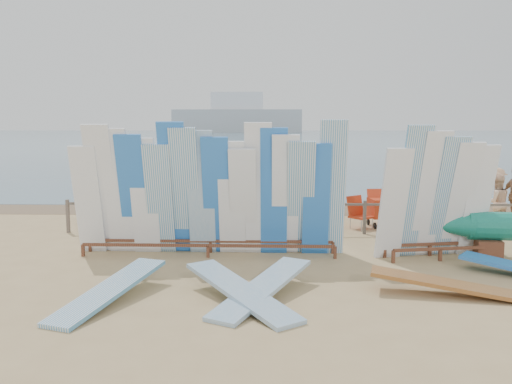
{
  "coord_description": "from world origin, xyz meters",
  "views": [
    {
      "loc": [
        -0.54,
        -11.31,
        2.92
      ],
      "look_at": [
        -0.89,
        2.55,
        1.18
      ],
      "focal_mm": 38.0,
      "sensor_mm": 36.0,
      "label": 1
    }
  ],
  "objects_px": {
    "beachgoer_6": "(413,195)",
    "beach_chair_right": "(360,219)",
    "beachgoer_4": "(298,189)",
    "beachgoer_1": "(217,193)",
    "beachgoer_extra_1": "(129,193)",
    "beachgoer_3": "(245,187)",
    "beach_chair_left": "(317,221)",
    "side_surfboard_rack": "(437,199)",
    "beachgoer_2": "(217,195)",
    "vendor_table": "(456,236)",
    "flat_board_e": "(110,302)",
    "flat_board_b": "(262,300)",
    "beachgoer_0": "(174,191)",
    "flat_board_a": "(241,303)",
    "stroller": "(378,212)",
    "beachgoer_9": "(497,192)",
    "beachgoer_11": "(165,184)",
    "beachgoer_8": "(497,203)",
    "flat_board_c": "(451,296)",
    "main_surfboard_rack": "(209,196)"
  },
  "relations": [
    {
      "from": "beach_chair_right",
      "to": "beachgoer_0",
      "type": "height_order",
      "value": "beachgoer_0"
    },
    {
      "from": "main_surfboard_rack",
      "to": "beachgoer_8",
      "type": "distance_m",
      "value": 8.21
    },
    {
      "from": "beach_chair_right",
      "to": "beachgoer_2",
      "type": "distance_m",
      "value": 4.14
    },
    {
      "from": "vendor_table",
      "to": "beachgoer_2",
      "type": "xyz_separation_m",
      "value": [
        -5.84,
        3.0,
        0.52
      ]
    },
    {
      "from": "flat_board_e",
      "to": "beachgoer_4",
      "type": "relative_size",
      "value": 1.47
    },
    {
      "from": "beachgoer_extra_1",
      "to": "beachgoer_4",
      "type": "bearing_deg",
      "value": 119.44
    },
    {
      "from": "beachgoer_6",
      "to": "beachgoer_4",
      "type": "xyz_separation_m",
      "value": [
        -3.28,
        1.0,
        0.03
      ]
    },
    {
      "from": "beach_chair_left",
      "to": "beach_chair_right",
      "type": "distance_m",
      "value": 1.26
    },
    {
      "from": "flat_board_b",
      "to": "beachgoer_3",
      "type": "relative_size",
      "value": 1.64
    },
    {
      "from": "beach_chair_left",
      "to": "beachgoer_9",
      "type": "distance_m",
      "value": 6.5
    },
    {
      "from": "beach_chair_right",
      "to": "beachgoer_6",
      "type": "bearing_deg",
      "value": -19.25
    },
    {
      "from": "flat_board_b",
      "to": "beachgoer_1",
      "type": "xyz_separation_m",
      "value": [
        -1.53,
        8.09,
        0.77
      ]
    },
    {
      "from": "flat_board_b",
      "to": "beachgoer_9",
      "type": "bearing_deg",
      "value": 77.59
    },
    {
      "from": "beachgoer_6",
      "to": "flat_board_a",
      "type": "bearing_deg",
      "value": 149.56
    },
    {
      "from": "flat_board_b",
      "to": "beachgoer_0",
      "type": "bearing_deg",
      "value": 138.34
    },
    {
      "from": "beachgoer_3",
      "to": "beachgoer_8",
      "type": "xyz_separation_m",
      "value": [
        7.09,
        -3.11,
        -0.05
      ]
    },
    {
      "from": "flat_board_c",
      "to": "beach_chair_left",
      "type": "xyz_separation_m",
      "value": [
        -1.8,
        5.79,
        0.25
      ]
    },
    {
      "from": "flat_board_e",
      "to": "beachgoer_9",
      "type": "height_order",
      "value": "beachgoer_9"
    },
    {
      "from": "flat_board_b",
      "to": "beachgoer_1",
      "type": "height_order",
      "value": "beachgoer_1"
    },
    {
      "from": "flat_board_b",
      "to": "flat_board_e",
      "type": "relative_size",
      "value": 1.0
    },
    {
      "from": "main_surfboard_rack",
      "to": "beachgoer_11",
      "type": "bearing_deg",
      "value": 109.34
    },
    {
      "from": "vendor_table",
      "to": "side_surfboard_rack",
      "type": "bearing_deg",
      "value": -136.61
    },
    {
      "from": "flat_board_a",
      "to": "beachgoer_0",
      "type": "relative_size",
      "value": 1.58
    },
    {
      "from": "beachgoer_3",
      "to": "side_surfboard_rack",
      "type": "bearing_deg",
      "value": 123.75
    },
    {
      "from": "beach_chair_right",
      "to": "beachgoer_1",
      "type": "xyz_separation_m",
      "value": [
        -4.21,
        1.79,
        0.5
      ]
    },
    {
      "from": "beachgoer_6",
      "to": "beach_chair_right",
      "type": "bearing_deg",
      "value": 112.65
    },
    {
      "from": "flat_board_c",
      "to": "flat_board_e",
      "type": "distance_m",
      "value": 5.77
    },
    {
      "from": "beachgoer_3",
      "to": "beachgoer_extra_1",
      "type": "height_order",
      "value": "beachgoer_3"
    },
    {
      "from": "beach_chair_right",
      "to": "beachgoer_extra_1",
      "type": "height_order",
      "value": "beachgoer_extra_1"
    },
    {
      "from": "beachgoer_8",
      "to": "beachgoer_9",
      "type": "distance_m",
      "value": 2.68
    },
    {
      "from": "beachgoer_0",
      "to": "beachgoer_11",
      "type": "distance_m",
      "value": 2.33
    },
    {
      "from": "beachgoer_2",
      "to": "beachgoer_0",
      "type": "height_order",
      "value": "beachgoer_2"
    },
    {
      "from": "beachgoer_2",
      "to": "beachgoer_extra_1",
      "type": "distance_m",
      "value": 3.01
    },
    {
      "from": "beachgoer_1",
      "to": "beachgoer_8",
      "type": "bearing_deg",
      "value": -106.91
    },
    {
      "from": "stroller",
      "to": "beachgoer_11",
      "type": "height_order",
      "value": "beachgoer_11"
    },
    {
      "from": "beachgoer_extra_1",
      "to": "beachgoer_2",
      "type": "bearing_deg",
      "value": 96.92
    },
    {
      "from": "flat_board_a",
      "to": "beachgoer_1",
      "type": "xyz_separation_m",
      "value": [
        -1.18,
        8.3,
        0.77
      ]
    },
    {
      "from": "beachgoer_3",
      "to": "beach_chair_left",
      "type": "bearing_deg",
      "value": 122.86
    },
    {
      "from": "flat_board_a",
      "to": "beachgoer_0",
      "type": "distance_m",
      "value": 8.39
    },
    {
      "from": "beach_chair_left",
      "to": "beachgoer_8",
      "type": "bearing_deg",
      "value": 4.19
    },
    {
      "from": "beachgoer_6",
      "to": "beachgoer_3",
      "type": "bearing_deg",
      "value": 67.48
    },
    {
      "from": "side_surfboard_rack",
      "to": "stroller",
      "type": "height_order",
      "value": "side_surfboard_rack"
    },
    {
      "from": "side_surfboard_rack",
      "to": "flat_board_a",
      "type": "bearing_deg",
      "value": -153.14
    },
    {
      "from": "flat_board_e",
      "to": "beachgoer_6",
      "type": "distance_m",
      "value": 9.86
    },
    {
      "from": "beachgoer_extra_1",
      "to": "beach_chair_left",
      "type": "bearing_deg",
      "value": 101.37
    },
    {
      "from": "flat_board_e",
      "to": "beachgoer_11",
      "type": "distance_m",
      "value": 10.25
    },
    {
      "from": "beachgoer_1",
      "to": "beachgoer_extra_1",
      "type": "relative_size",
      "value": 0.95
    },
    {
      "from": "beachgoer_8",
      "to": "beachgoer_extra_1",
      "type": "relative_size",
      "value": 0.96
    },
    {
      "from": "beachgoer_8",
      "to": "beachgoer_11",
      "type": "distance_m",
      "value": 10.64
    },
    {
      "from": "flat_board_e",
      "to": "beachgoer_3",
      "type": "xyz_separation_m",
      "value": [
        1.81,
        9.44,
        0.83
      ]
    }
  ]
}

